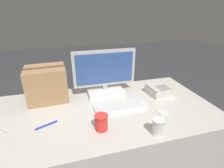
{
  "coord_description": "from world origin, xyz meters",
  "views": [
    {
      "loc": [
        -0.23,
        -1.14,
        1.47
      ],
      "look_at": [
        0.13,
        0.12,
        0.88
      ],
      "focal_mm": 28.0,
      "sensor_mm": 36.0,
      "label": 1
    }
  ],
  "objects_px": {
    "paper_cup_left": "(101,122)",
    "sticky_note_pad": "(163,112)",
    "paper_cup_right": "(158,127)",
    "desk_phone": "(159,91)",
    "pen_marker": "(46,125)",
    "keyboard": "(120,107)",
    "cardboard_box": "(47,84)",
    "monitor": "(105,77)"
  },
  "relations": [
    {
      "from": "keyboard",
      "to": "pen_marker",
      "type": "height_order",
      "value": "keyboard"
    },
    {
      "from": "desk_phone",
      "to": "sticky_note_pad",
      "type": "bearing_deg",
      "value": -119.95
    },
    {
      "from": "desk_phone",
      "to": "paper_cup_left",
      "type": "xyz_separation_m",
      "value": [
        -0.61,
        -0.35,
        0.02
      ]
    },
    {
      "from": "paper_cup_right",
      "to": "monitor",
      "type": "bearing_deg",
      "value": 105.48
    },
    {
      "from": "keyboard",
      "to": "paper_cup_right",
      "type": "distance_m",
      "value": 0.37
    },
    {
      "from": "paper_cup_left",
      "to": "pen_marker",
      "type": "relative_size",
      "value": 0.76
    },
    {
      "from": "paper_cup_left",
      "to": "paper_cup_right",
      "type": "xyz_separation_m",
      "value": [
        0.32,
        -0.14,
        -0.0
      ]
    },
    {
      "from": "desk_phone",
      "to": "monitor",
      "type": "bearing_deg",
      "value": 155.09
    },
    {
      "from": "cardboard_box",
      "to": "sticky_note_pad",
      "type": "xyz_separation_m",
      "value": [
        0.84,
        -0.46,
        -0.14
      ]
    },
    {
      "from": "paper_cup_left",
      "to": "sticky_note_pad",
      "type": "distance_m",
      "value": 0.5
    },
    {
      "from": "sticky_note_pad",
      "to": "monitor",
      "type": "bearing_deg",
      "value": 127.9
    },
    {
      "from": "paper_cup_right",
      "to": "paper_cup_left",
      "type": "bearing_deg",
      "value": 156.66
    },
    {
      "from": "paper_cup_left",
      "to": "monitor",
      "type": "bearing_deg",
      "value": 73.8
    },
    {
      "from": "monitor",
      "to": "paper_cup_right",
      "type": "distance_m",
      "value": 0.67
    },
    {
      "from": "paper_cup_right",
      "to": "pen_marker",
      "type": "distance_m",
      "value": 0.73
    },
    {
      "from": "paper_cup_left",
      "to": "sticky_note_pad",
      "type": "bearing_deg",
      "value": 7.24
    },
    {
      "from": "paper_cup_right",
      "to": "pen_marker",
      "type": "relative_size",
      "value": 0.76
    },
    {
      "from": "desk_phone",
      "to": "paper_cup_left",
      "type": "distance_m",
      "value": 0.71
    },
    {
      "from": "keyboard",
      "to": "desk_phone",
      "type": "distance_m",
      "value": 0.44
    },
    {
      "from": "monitor",
      "to": "pen_marker",
      "type": "height_order",
      "value": "monitor"
    },
    {
      "from": "cardboard_box",
      "to": "pen_marker",
      "type": "bearing_deg",
      "value": -90.1
    },
    {
      "from": "monitor",
      "to": "cardboard_box",
      "type": "xyz_separation_m",
      "value": [
        -0.49,
        0.02,
        -0.02
      ]
    },
    {
      "from": "pen_marker",
      "to": "sticky_note_pad",
      "type": "height_order",
      "value": "pen_marker"
    },
    {
      "from": "keyboard",
      "to": "cardboard_box",
      "type": "xyz_separation_m",
      "value": [
        -0.55,
        0.32,
        0.13
      ]
    },
    {
      "from": "desk_phone",
      "to": "paper_cup_left",
      "type": "relative_size",
      "value": 2.09
    },
    {
      "from": "keyboard",
      "to": "sticky_note_pad",
      "type": "xyz_separation_m",
      "value": [
        0.29,
        -0.15,
        -0.01
      ]
    },
    {
      "from": "keyboard",
      "to": "cardboard_box",
      "type": "relative_size",
      "value": 1.22
    },
    {
      "from": "desk_phone",
      "to": "paper_cup_right",
      "type": "xyz_separation_m",
      "value": [
        -0.29,
        -0.49,
        0.02
      ]
    },
    {
      "from": "cardboard_box",
      "to": "pen_marker",
      "type": "relative_size",
      "value": 2.34
    },
    {
      "from": "cardboard_box",
      "to": "sticky_note_pad",
      "type": "bearing_deg",
      "value": -28.96
    },
    {
      "from": "monitor",
      "to": "desk_phone",
      "type": "height_order",
      "value": "monitor"
    },
    {
      "from": "keyboard",
      "to": "desk_phone",
      "type": "bearing_deg",
      "value": 17.4
    },
    {
      "from": "paper_cup_right",
      "to": "pen_marker",
      "type": "xyz_separation_m",
      "value": [
        -0.67,
        0.27,
        -0.05
      ]
    },
    {
      "from": "keyboard",
      "to": "paper_cup_left",
      "type": "relative_size",
      "value": 3.74
    },
    {
      "from": "paper_cup_right",
      "to": "sticky_note_pad",
      "type": "bearing_deg",
      "value": 50.75
    },
    {
      "from": "paper_cup_left",
      "to": "sticky_note_pad",
      "type": "relative_size",
      "value": 1.45
    },
    {
      "from": "pen_marker",
      "to": "monitor",
      "type": "bearing_deg",
      "value": 13.66
    },
    {
      "from": "paper_cup_left",
      "to": "paper_cup_right",
      "type": "height_order",
      "value": "same"
    },
    {
      "from": "paper_cup_right",
      "to": "cardboard_box",
      "type": "distance_m",
      "value": 0.95
    },
    {
      "from": "cardboard_box",
      "to": "paper_cup_left",
      "type": "bearing_deg",
      "value": -56.47
    },
    {
      "from": "paper_cup_left",
      "to": "paper_cup_right",
      "type": "bearing_deg",
      "value": -23.34
    },
    {
      "from": "pen_marker",
      "to": "paper_cup_left",
      "type": "bearing_deg",
      "value": -44.11
    }
  ]
}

